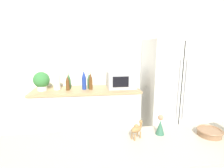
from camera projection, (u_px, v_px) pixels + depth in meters
name	position (u px, v px, depth m)	size (l,w,h in m)	color
wall_back	(104.00, 65.00, 3.24)	(8.00, 0.06, 2.55)	white
back_counter	(87.00, 114.00, 3.05)	(1.77, 0.63, 0.91)	silver
refrigerator	(170.00, 90.00, 3.07)	(0.86, 0.76, 1.74)	white
potted_plant	(42.00, 81.00, 2.81)	(0.26, 0.26, 0.31)	silver
paper_towel_roll	(57.00, 82.00, 2.89)	(0.11, 0.11, 0.25)	white
microwave	(121.00, 80.00, 3.02)	(0.48, 0.37, 0.28)	#B2B5BA
back_bottle_0	(91.00, 81.00, 2.90)	(0.07, 0.07, 0.29)	brown
back_bottle_1	(89.00, 81.00, 2.97)	(0.06, 0.06, 0.26)	#2D6033
back_bottle_2	(84.00, 80.00, 2.90)	(0.07, 0.07, 0.32)	navy
back_bottle_3	(69.00, 81.00, 2.96)	(0.06, 0.06, 0.26)	#2D6033
back_bottle_4	(68.00, 83.00, 2.84)	(0.06, 0.06, 0.25)	brown
fruit_bowl	(210.00, 132.00, 1.32)	(0.18, 0.18, 0.05)	#8C6647
camel_figurine	(137.00, 129.00, 1.26)	(0.10, 0.09, 0.13)	olive
wise_man_figurine_blue	(160.00, 126.00, 1.33)	(0.07, 0.07, 0.16)	#33664C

